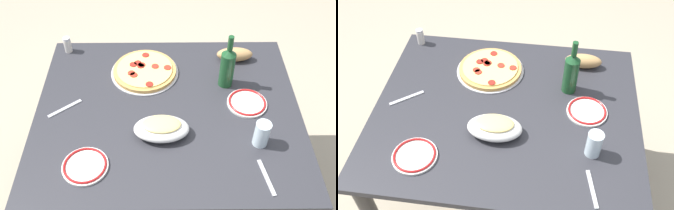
{
  "view_description": "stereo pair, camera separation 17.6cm",
  "coord_description": "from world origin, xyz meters",
  "views": [
    {
      "loc": [
        0.01,
        1.22,
        2.01
      ],
      "look_at": [
        0.0,
        0.0,
        0.74
      ],
      "focal_mm": 41.28,
      "sensor_mm": 36.0,
      "label": 1
    },
    {
      "loc": [
        -0.16,
        1.21,
        2.01
      ],
      "look_at": [
        0.0,
        0.0,
        0.74
      ],
      "focal_mm": 41.28,
      "sensor_mm": 36.0,
      "label": 2
    }
  ],
  "objects": [
    {
      "name": "water_glass",
      "position": [
        -0.39,
        0.2,
        0.77
      ],
      "size": [
        0.07,
        0.07,
        0.12
      ],
      "primitive_type": "cylinder",
      "color": "silver",
      "rests_on": "dining_table"
    },
    {
      "name": "pepperoni_pizza",
      "position": [
        0.12,
        -0.26,
        0.72
      ],
      "size": [
        0.34,
        0.34,
        0.03
      ],
      "color": "#B7B7BC",
      "rests_on": "dining_table"
    },
    {
      "name": "dining_table",
      "position": [
        0.0,
        0.0,
        0.6
      ],
      "size": [
        1.22,
        1.02,
        0.71
      ],
      "color": "#2D2D33",
      "rests_on": "ground"
    },
    {
      "name": "wine_bottle",
      "position": [
        -0.28,
        -0.17,
        0.82
      ],
      "size": [
        0.07,
        0.07,
        0.28
      ],
      "color": "#194723",
      "rests_on": "dining_table"
    },
    {
      "name": "bread_loaf",
      "position": [
        -0.35,
        -0.36,
        0.74
      ],
      "size": [
        0.19,
        0.08,
        0.07
      ],
      "primitive_type": "ellipsoid",
      "color": "tan",
      "rests_on": "dining_table"
    },
    {
      "name": "side_plate_near",
      "position": [
        -0.37,
        -0.03,
        0.72
      ],
      "size": [
        0.19,
        0.19,
        0.02
      ],
      "color": "white",
      "rests_on": "dining_table"
    },
    {
      "name": "side_plate_far",
      "position": [
        0.34,
        0.32,
        0.72
      ],
      "size": [
        0.19,
        0.19,
        0.02
      ],
      "color": "white",
      "rests_on": "dining_table"
    },
    {
      "name": "fork_left",
      "position": [
        0.48,
        -0.01,
        0.71
      ],
      "size": [
        0.14,
        0.12,
        0.0
      ],
      "primitive_type": "cube",
      "rotation": [
        0.0,
        0.0,
        0.67
      ],
      "color": "#B7B7BC",
      "rests_on": "dining_table"
    },
    {
      "name": "spice_shaker",
      "position": [
        0.53,
        -0.44,
        0.75
      ],
      "size": [
        0.04,
        0.04,
        0.09
      ],
      "color": "silver",
      "rests_on": "dining_table"
    },
    {
      "name": "ground_plane",
      "position": [
        0.0,
        0.0,
        0.0
      ],
      "size": [
        8.0,
        8.0,
        0.0
      ],
      "primitive_type": "plane",
      "color": "tan",
      "rests_on": "ground"
    },
    {
      "name": "baked_pasta_dish",
      "position": [
        0.03,
        0.15,
        0.75
      ],
      "size": [
        0.24,
        0.15,
        0.08
      ],
      "color": "white",
      "rests_on": "dining_table"
    },
    {
      "name": "fork_right",
      "position": [
        -0.39,
        0.37,
        0.71
      ],
      "size": [
        0.05,
        0.17,
        0.0
      ],
      "primitive_type": "cube",
      "rotation": [
        0.0,
        0.0,
        1.76
      ],
      "color": "#B7B7BC",
      "rests_on": "dining_table"
    }
  ]
}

